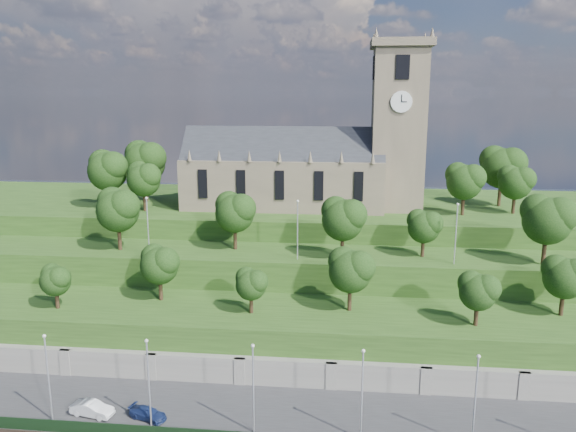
# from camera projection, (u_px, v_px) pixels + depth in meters

# --- Properties ---
(promenade) EXTENTS (160.00, 12.00, 2.00)m
(promenade) POSITION_uv_depth(u_px,v_px,m) (279.00, 422.00, 56.32)
(promenade) COLOR #2D2D30
(promenade) RESTS_ON ground
(retaining_wall) EXTENTS (160.00, 2.10, 5.00)m
(retaining_wall) POSITION_uv_depth(u_px,v_px,m) (286.00, 379.00, 61.80)
(retaining_wall) COLOR slate
(retaining_wall) RESTS_ON ground
(embankment_lower) EXTENTS (160.00, 12.00, 8.00)m
(embankment_lower) POSITION_uv_depth(u_px,v_px,m) (291.00, 342.00, 67.33)
(embankment_lower) COLOR #254517
(embankment_lower) RESTS_ON ground
(embankment_upper) EXTENTS (160.00, 10.00, 12.00)m
(embankment_upper) POSITION_uv_depth(u_px,v_px,m) (299.00, 295.00, 77.59)
(embankment_upper) COLOR #254517
(embankment_upper) RESTS_ON ground
(hilltop) EXTENTS (160.00, 32.00, 15.00)m
(hilltop) POSITION_uv_depth(u_px,v_px,m) (309.00, 244.00, 97.66)
(hilltop) COLOR #254517
(hilltop) RESTS_ON ground
(church) EXTENTS (38.60, 12.35, 27.60)m
(church) POSITION_uv_depth(u_px,v_px,m) (313.00, 161.00, 90.46)
(church) COLOR brown
(church) RESTS_ON hilltop
(trees_lower) EXTENTS (63.99, 8.44, 7.63)m
(trees_lower) POSITION_uv_depth(u_px,v_px,m) (333.00, 274.00, 65.52)
(trees_lower) COLOR black
(trees_lower) RESTS_ON embankment_lower
(trees_upper) EXTENTS (62.62, 8.71, 8.98)m
(trees_upper) POSITION_uv_depth(u_px,v_px,m) (324.00, 214.00, 73.79)
(trees_upper) COLOR black
(trees_upper) RESTS_ON embankment_upper
(trees_hilltop) EXTENTS (70.66, 15.93, 10.42)m
(trees_hilltop) POSITION_uv_depth(u_px,v_px,m) (289.00, 169.00, 90.49)
(trees_hilltop) COLOR black
(trees_hilltop) RESTS_ON hilltop
(lamp_posts_promenade) EXTENTS (60.36, 0.36, 8.96)m
(lamp_posts_promenade) POSITION_uv_depth(u_px,v_px,m) (253.00, 383.00, 51.82)
(lamp_posts_promenade) COLOR #B2B2B7
(lamp_posts_promenade) RESTS_ON promenade
(lamp_posts_upper) EXTENTS (40.36, 0.36, 7.92)m
(lamp_posts_upper) POSITION_uv_depth(u_px,v_px,m) (298.00, 225.00, 72.40)
(lamp_posts_upper) COLOR #B2B2B7
(lamp_posts_upper) RESTS_ON embankment_upper
(car_middle) EXTENTS (4.55, 2.27, 1.43)m
(car_middle) POSITION_uv_depth(u_px,v_px,m) (92.00, 409.00, 55.49)
(car_middle) COLOR silver
(car_middle) RESTS_ON promenade
(car_right) EXTENTS (4.21, 2.74, 1.13)m
(car_right) POSITION_uv_depth(u_px,v_px,m) (148.00, 413.00, 54.96)
(car_right) COLOR navy
(car_right) RESTS_ON promenade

